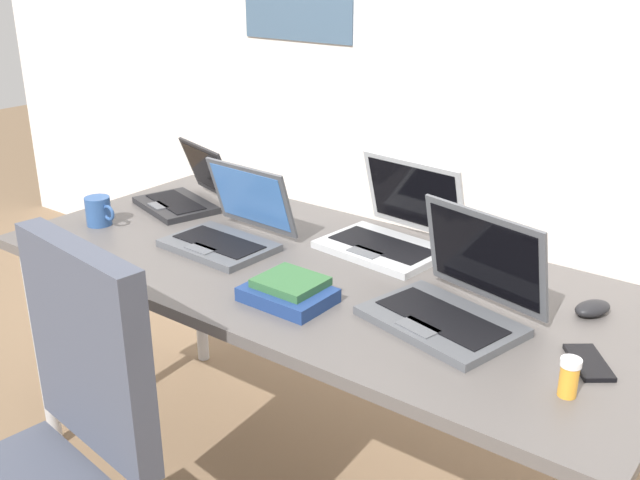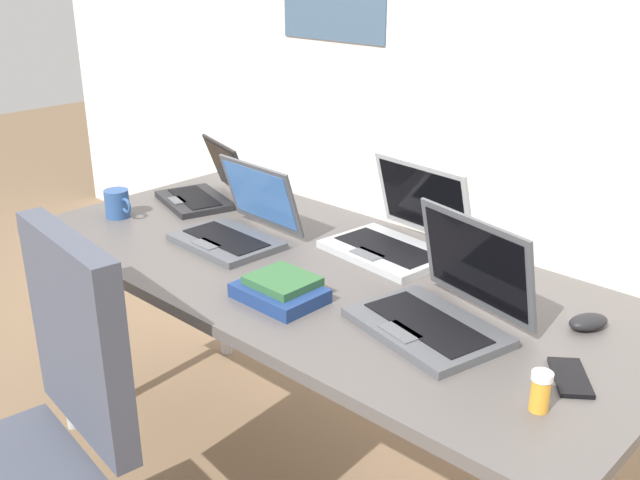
{
  "view_description": "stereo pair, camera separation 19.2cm",
  "coord_description": "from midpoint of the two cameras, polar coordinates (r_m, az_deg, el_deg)",
  "views": [
    {
      "loc": [
        1.07,
        -1.43,
        1.53
      ],
      "look_at": [
        0.0,
        0.0,
        0.82
      ],
      "focal_mm": 41.29,
      "sensor_mm": 36.0,
      "label": 1
    },
    {
      "loc": [
        1.22,
        -1.3,
        1.53
      ],
      "look_at": [
        0.0,
        0.0,
        0.82
      ],
      "focal_mm": 41.29,
      "sensor_mm": 36.0,
      "label": 2
    }
  ],
  "objects": [
    {
      "name": "coffee_mug",
      "position": [
        2.37,
        -19.04,
        2.09
      ],
      "size": [
        0.11,
        0.08,
        0.09
      ],
      "color": "#2D518C",
      "rests_on": "desk"
    },
    {
      "name": "laptop_near_lamp",
      "position": [
        2.07,
        2.97,
        0.61
      ],
      "size": [
        0.36,
        0.33,
        0.24
      ],
      "color": "#B7BABC",
      "rests_on": "desk"
    },
    {
      "name": "laptop_far_corner",
      "position": [
        2.11,
        -9.66,
        0.72
      ],
      "size": [
        0.31,
        0.29,
        0.22
      ],
      "color": "#515459",
      "rests_on": "desk"
    },
    {
      "name": "computer_mouse",
      "position": [
        1.78,
        17.52,
        -5.15
      ],
      "size": [
        0.09,
        0.11,
        0.03
      ],
      "primitive_type": "ellipsoid",
      "rotation": [
        0.0,
        0.0,
        -0.45
      ],
      "color": "black",
      "rests_on": "desk"
    },
    {
      "name": "cell_phone",
      "position": [
        1.58,
        16.86,
        -9.16
      ],
      "size": [
        0.13,
        0.15,
        0.01
      ],
      "primitive_type": "cube",
      "rotation": [
        0.0,
        0.0,
        0.65
      ],
      "color": "black",
      "rests_on": "desk"
    },
    {
      "name": "laptop_mid_desk",
      "position": [
        1.68,
        7.17,
        -4.76
      ],
      "size": [
        0.39,
        0.35,
        0.25
      ],
      "color": "#515459",
      "rests_on": "desk"
    },
    {
      "name": "pill_bottle",
      "position": [
        1.45,
        15.16,
        -10.31
      ],
      "size": [
        0.04,
        0.04,
        0.08
      ],
      "color": "gold",
      "rests_on": "desk"
    },
    {
      "name": "laptop_back_right",
      "position": [
        2.46,
        -12.58,
        3.47
      ],
      "size": [
        0.33,
        0.32,
        0.2
      ],
      "color": "#232326",
      "rests_on": "desk"
    },
    {
      "name": "book_stack",
      "position": [
        1.77,
        -5.56,
        -4.06
      ],
      "size": [
        0.21,
        0.16,
        0.05
      ],
      "color": "navy",
      "rests_on": "desk"
    },
    {
      "name": "desk",
      "position": [
        1.97,
        -2.79,
        -3.75
      ],
      "size": [
        1.8,
        0.8,
        0.74
      ],
      "color": "#595451",
      "rests_on": "ground_plane"
    },
    {
      "name": "wall_back",
      "position": [
        2.73,
        12.46,
        16.39
      ],
      "size": [
        6.0,
        0.13,
        2.6
      ],
      "color": "silver",
      "rests_on": "ground_plane"
    }
  ]
}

